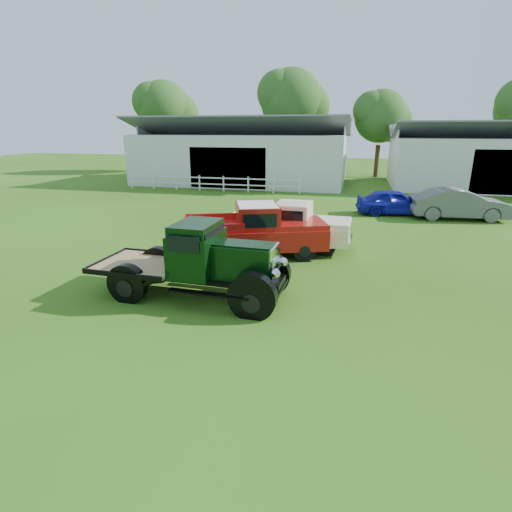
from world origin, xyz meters
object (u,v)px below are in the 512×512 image
(red_pickup, at_px, (254,230))
(misc_car_grey, at_px, (459,204))
(vintage_flatbed, at_px, (194,260))
(misc_car_blue, at_px, (394,202))
(white_pickup, at_px, (290,226))

(red_pickup, xyz_separation_m, misc_car_grey, (9.18, 9.02, -0.19))
(vintage_flatbed, relative_size, red_pickup, 1.01)
(vintage_flatbed, xyz_separation_m, misc_car_grey, (9.92, 13.25, -0.29))
(red_pickup, height_order, misc_car_blue, red_pickup)
(white_pickup, relative_size, misc_car_blue, 1.18)
(white_pickup, relative_size, misc_car_grey, 1.00)
(white_pickup, bearing_deg, red_pickup, -125.88)
(vintage_flatbed, distance_m, white_pickup, 6.03)
(white_pickup, bearing_deg, misc_car_blue, 61.49)
(white_pickup, distance_m, misc_car_grey, 11.00)
(misc_car_grey, bearing_deg, white_pickup, 127.85)
(vintage_flatbed, relative_size, misc_car_grey, 1.12)
(white_pickup, xyz_separation_m, misc_car_grey, (8.02, 7.53, -0.09))
(misc_car_blue, distance_m, misc_car_grey, 3.31)
(vintage_flatbed, bearing_deg, red_pickup, 82.32)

